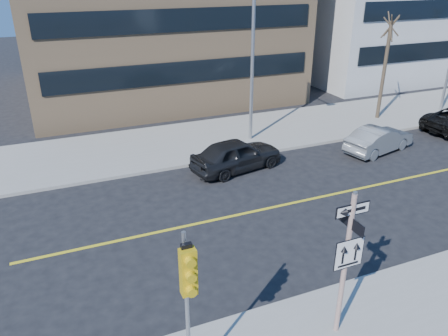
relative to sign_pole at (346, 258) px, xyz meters
name	(u,v)px	position (x,y,z in m)	size (l,w,h in m)	color
ground	(287,277)	(0.00, 2.51, -2.44)	(120.00, 120.00, 0.00)	black
far_sidewalk	(428,107)	(18.00, 14.51, -2.36)	(66.00, 6.00, 0.15)	gray
sign_pole	(346,258)	(0.00, 0.00, 0.00)	(0.92, 0.92, 4.06)	beige
traffic_signal	(188,284)	(-4.00, -0.15, 0.59)	(0.32, 0.45, 4.00)	gray
parked_car_a	(237,155)	(1.77, 10.39, -1.67)	(4.47, 1.80, 1.52)	black
parked_car_b	(379,139)	(9.49, 9.62, -1.76)	(4.08, 1.42, 1.34)	slate
streetlight_a	(255,55)	(4.00, 13.27, 2.32)	(0.55, 2.25, 8.00)	gray
street_tree_west	(391,29)	(13.00, 13.81, 3.09)	(1.80, 1.80, 6.35)	#33291E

